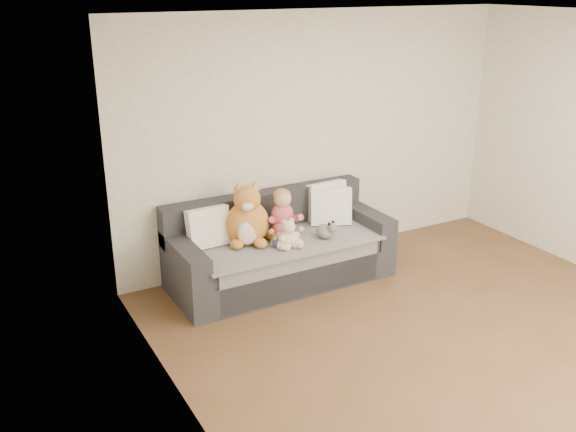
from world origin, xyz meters
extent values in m
plane|color=brown|center=(0.00, 0.00, 0.00)|extent=(5.00, 5.00, 0.00)
plane|color=white|center=(0.00, 0.00, 2.60)|extent=(5.00, 5.00, 0.00)
plane|color=beige|center=(0.00, 2.50, 1.30)|extent=(4.50, 0.00, 4.50)
plane|color=beige|center=(-2.25, 0.00, 1.30)|extent=(0.00, 5.00, 5.00)
cube|color=#2A2A2F|center=(-0.72, 2.02, 0.15)|extent=(2.20, 0.90, 0.30)
cube|color=#2A2A2F|center=(-0.72, 1.99, 0.38)|extent=(1.90, 0.80, 0.15)
cube|color=#2A2A2F|center=(-0.72, 2.37, 0.65)|extent=(2.20, 0.20, 0.40)
cube|color=#2A2A2F|center=(-1.72, 2.02, 0.45)|extent=(0.20, 0.90, 0.30)
cube|color=#2A2A2F|center=(0.28, 2.02, 0.45)|extent=(0.20, 0.90, 0.30)
cube|color=gray|center=(-0.72, 1.97, 0.46)|extent=(1.85, 0.88, 0.02)
cube|color=gray|center=(-0.72, 1.58, 0.23)|extent=(1.70, 0.02, 0.41)
cube|color=white|center=(-1.41, 2.17, 0.66)|extent=(0.42, 0.20, 0.39)
cube|color=white|center=(-0.03, 2.25, 0.67)|extent=(0.45, 0.22, 0.41)
cube|color=white|center=(-0.08, 2.11, 0.67)|extent=(0.46, 0.35, 0.40)
ellipsoid|color=#D44E4B|center=(-0.68, 2.04, 0.56)|extent=(0.24, 0.19, 0.19)
ellipsoid|color=#D44E4B|center=(-0.68, 2.05, 0.70)|extent=(0.22, 0.19, 0.25)
ellipsoid|color=#DBAA8C|center=(-0.68, 2.04, 0.87)|extent=(0.17, 0.17, 0.17)
ellipsoid|color=tan|center=(-0.68, 2.06, 0.89)|extent=(0.17, 0.17, 0.14)
cylinder|color=#D44E4B|center=(-0.81, 2.01, 0.68)|extent=(0.18, 0.23, 0.15)
cylinder|color=#D44E4B|center=(-0.59, 1.95, 0.68)|extent=(0.07, 0.23, 0.15)
ellipsoid|color=#DBAA8C|center=(-0.86, 1.93, 0.60)|extent=(0.06, 0.06, 0.06)
ellipsoid|color=#DBAA8C|center=(-0.58, 1.85, 0.60)|extent=(0.06, 0.06, 0.06)
cylinder|color=#E5B2C6|center=(-0.80, 1.87, 0.51)|extent=(0.20, 0.31, 0.10)
cylinder|color=#E5B2C6|center=(-0.67, 1.83, 0.51)|extent=(0.12, 0.30, 0.10)
ellipsoid|color=#DBAA8C|center=(-0.85, 1.73, 0.51)|extent=(0.06, 0.09, 0.05)
ellipsoid|color=#DBAA8C|center=(-0.69, 1.69, 0.51)|extent=(0.06, 0.09, 0.05)
ellipsoid|color=#BC6429|center=(-1.04, 2.08, 0.66)|extent=(0.42, 0.36, 0.45)
ellipsoid|color=beige|center=(-1.10, 1.95, 0.63)|extent=(0.22, 0.10, 0.25)
ellipsoid|color=#BC6429|center=(-1.06, 2.05, 0.92)|extent=(0.26, 0.26, 0.26)
ellipsoid|color=beige|center=(-1.10, 1.95, 0.89)|extent=(0.12, 0.08, 0.09)
cone|color=#BC6429|center=(-1.11, 2.12, 1.04)|extent=(0.13, 0.13, 0.09)
cone|color=pink|center=(-1.12, 2.11, 1.04)|extent=(0.08, 0.08, 0.06)
cone|color=#BC6429|center=(-0.97, 2.06, 1.04)|extent=(0.13, 0.13, 0.09)
cone|color=pink|center=(-0.97, 2.05, 1.04)|extent=(0.08, 0.08, 0.06)
ellipsoid|color=#BC6429|center=(-1.21, 1.97, 0.52)|extent=(0.12, 0.15, 0.10)
ellipsoid|color=#BC6429|center=(-1.01, 1.88, 0.52)|extent=(0.12, 0.15, 0.10)
cylinder|color=#BC6429|center=(-0.84, 2.06, 0.52)|extent=(0.12, 0.29, 0.10)
ellipsoid|color=beige|center=(-0.77, 1.78, 0.56)|extent=(0.18, 0.16, 0.18)
ellipsoid|color=beige|center=(-0.77, 1.76, 0.68)|extent=(0.13, 0.13, 0.13)
ellipsoid|color=beige|center=(-0.82, 1.77, 0.74)|extent=(0.05, 0.05, 0.05)
ellipsoid|color=beige|center=(-0.73, 1.78, 0.74)|extent=(0.05, 0.05, 0.05)
ellipsoid|color=beige|center=(-0.76, 1.71, 0.67)|extent=(0.05, 0.05, 0.05)
ellipsoid|color=beige|center=(-0.85, 1.74, 0.59)|extent=(0.07, 0.07, 0.07)
ellipsoid|color=beige|center=(-0.68, 1.76, 0.59)|extent=(0.07, 0.07, 0.07)
ellipsoid|color=beige|center=(-0.81, 1.71, 0.50)|extent=(0.07, 0.07, 0.07)
ellipsoid|color=beige|center=(-0.71, 1.73, 0.50)|extent=(0.07, 0.07, 0.07)
ellipsoid|color=white|center=(-0.34, 1.81, 0.54)|extent=(0.16, 0.20, 0.14)
ellipsoid|color=white|center=(-0.30, 1.72, 0.60)|extent=(0.09, 0.09, 0.09)
ellipsoid|color=black|center=(-0.34, 1.73, 0.65)|extent=(0.03, 0.03, 0.03)
ellipsoid|color=black|center=(-0.28, 1.75, 0.65)|extent=(0.03, 0.03, 0.03)
cylinder|color=#4A3694|center=(-0.87, 1.84, 0.52)|extent=(0.06, 0.06, 0.08)
cone|color=#52B545|center=(-0.87, 1.84, 0.57)|extent=(0.06, 0.06, 0.03)
cylinder|color=#52B545|center=(-0.91, 1.84, 0.52)|extent=(0.01, 0.01, 0.06)
cylinder|color=#52B545|center=(-0.83, 1.84, 0.52)|extent=(0.01, 0.01, 0.06)
camera|label=1|loc=(-3.47, -3.15, 2.87)|focal=40.00mm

